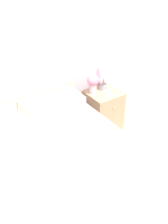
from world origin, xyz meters
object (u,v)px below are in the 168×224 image
(nightstand, at_px, (103,111))
(teacup, at_px, (108,93))
(table_lamp, at_px, (104,73))
(flower_vase, at_px, (93,82))
(bed, at_px, (58,187))

(nightstand, height_order, teacup, teacup)
(table_lamp, height_order, flower_vase, table_lamp)
(nightstand, height_order, flower_vase, flower_vase)
(flower_vase, bearing_deg, nightstand, -19.96)
(table_lamp, distance_m, flower_vase, 0.19)
(bed, height_order, nightstand, bed)
(flower_vase, xyz_separation_m, teacup, (0.14, -0.13, -0.13))
(nightstand, relative_size, teacup, 5.56)
(bed, xyz_separation_m, teacup, (1.14, 0.73, 0.29))
(bed, distance_m, nightstand, 1.40)
(flower_vase, relative_size, teacup, 2.48)
(table_lamp, relative_size, teacup, 3.06)
(nightstand, bearing_deg, teacup, -90.32)
(nightstand, bearing_deg, bed, -144.53)
(table_lamp, xyz_separation_m, flower_vase, (-0.18, -0.02, -0.07))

